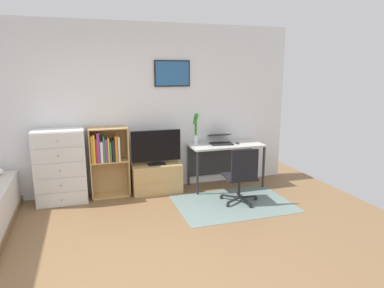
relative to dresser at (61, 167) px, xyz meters
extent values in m
plane|color=brown|center=(0.79, -2.15, -0.56)|extent=(7.20, 7.20, 0.00)
cube|color=white|center=(0.79, 0.28, 0.79)|extent=(6.12, 0.06, 2.70)
cube|color=black|center=(1.79, 0.23, 1.35)|extent=(0.59, 0.02, 0.42)
cube|color=#285B93|center=(1.79, 0.22, 1.35)|extent=(0.55, 0.01, 0.38)
cube|color=slate|center=(2.43, -0.84, -0.55)|extent=(1.70, 1.20, 0.01)
cube|color=silver|center=(0.00, 0.01, 0.00)|extent=(0.72, 0.42, 1.12)
cube|color=silver|center=(0.00, -0.21, -0.44)|extent=(0.68, 0.01, 0.20)
sphere|color=#A59E8C|center=(0.00, -0.23, -0.44)|extent=(0.03, 0.03, 0.03)
cube|color=silver|center=(0.00, -0.21, -0.22)|extent=(0.68, 0.01, 0.20)
sphere|color=#A59E8C|center=(0.00, -0.23, -0.22)|extent=(0.03, 0.03, 0.03)
cube|color=silver|center=(0.00, -0.21, 0.00)|extent=(0.68, 0.01, 0.20)
sphere|color=#A59E8C|center=(0.00, -0.23, 0.00)|extent=(0.03, 0.03, 0.03)
cube|color=silver|center=(0.00, -0.21, 0.22)|extent=(0.68, 0.01, 0.20)
sphere|color=#A59E8C|center=(0.00, -0.23, 0.22)|extent=(0.03, 0.03, 0.03)
cube|color=silver|center=(0.00, -0.21, 0.44)|extent=(0.68, 0.01, 0.20)
sphere|color=#A59E8C|center=(0.00, -0.23, 0.44)|extent=(0.03, 0.03, 0.03)
cube|color=tan|center=(0.43, 0.07, -0.01)|extent=(0.02, 0.30, 1.10)
cube|color=tan|center=(1.00, 0.07, -0.01)|extent=(0.02, 0.30, 1.10)
cube|color=tan|center=(0.71, 0.07, -0.55)|extent=(0.59, 0.30, 0.02)
cube|color=tan|center=(0.71, 0.07, 0.01)|extent=(0.56, 0.30, 0.02)
cube|color=tan|center=(0.71, 0.07, 0.53)|extent=(0.56, 0.30, 0.02)
cube|color=tan|center=(0.71, 0.21, -0.01)|extent=(0.59, 0.01, 1.10)
cube|color=orange|center=(0.46, 0.02, 0.23)|extent=(0.03, 0.20, 0.42)
cube|color=gold|center=(0.49, 0.01, 0.24)|extent=(0.03, 0.17, 0.43)
cube|color=red|center=(0.52, 0.02, 0.21)|extent=(0.02, 0.20, 0.37)
cube|color=#8C388C|center=(0.55, 0.01, 0.25)|extent=(0.04, 0.17, 0.46)
cube|color=white|center=(0.60, 0.04, 0.18)|extent=(0.04, 0.23, 0.32)
cube|color=#2D8C4C|center=(0.63, 0.02, 0.22)|extent=(0.02, 0.19, 0.40)
cube|color=#8C388C|center=(0.67, 0.04, 0.20)|extent=(0.04, 0.24, 0.35)
cube|color=gold|center=(0.70, 0.02, 0.21)|extent=(0.02, 0.19, 0.37)
cube|color=#2D8C4C|center=(0.73, 0.02, 0.18)|extent=(0.02, 0.19, 0.31)
cube|color=black|center=(0.77, 0.04, 0.19)|extent=(0.04, 0.23, 0.34)
cube|color=orange|center=(0.82, 0.04, 0.22)|extent=(0.04, 0.23, 0.39)
cube|color=white|center=(0.86, 0.02, 0.21)|extent=(0.03, 0.19, 0.38)
cube|color=tan|center=(1.45, 0.02, -0.32)|extent=(0.79, 0.40, 0.47)
cube|color=tan|center=(1.45, -0.19, -0.32)|extent=(0.79, 0.01, 0.02)
cube|color=black|center=(1.45, 0.00, -0.08)|extent=(0.28, 0.16, 0.02)
cube|color=black|center=(1.45, 0.00, -0.04)|extent=(0.06, 0.04, 0.05)
cube|color=black|center=(1.45, 0.00, 0.22)|extent=(0.80, 0.02, 0.50)
cube|color=black|center=(1.45, -0.02, 0.22)|extent=(0.77, 0.01, 0.47)
cube|color=silver|center=(2.63, -0.06, 0.17)|extent=(1.24, 0.55, 0.03)
cube|color=#2D2D30|center=(2.04, -0.31, -0.20)|extent=(0.03, 0.03, 0.71)
cube|color=#2D2D30|center=(3.22, -0.31, -0.20)|extent=(0.03, 0.03, 0.71)
cube|color=#2D2D30|center=(2.04, 0.19, -0.20)|extent=(0.03, 0.03, 0.71)
cube|color=#2D2D30|center=(3.22, 0.19, -0.20)|extent=(0.03, 0.03, 0.71)
cube|color=#2D2D30|center=(2.63, 0.21, -0.17)|extent=(1.18, 0.02, 0.50)
cylinder|color=#232326|center=(2.83, -0.81, -0.53)|extent=(0.05, 0.05, 0.05)
cube|color=#232326|center=(2.69, -0.80, -0.49)|extent=(0.28, 0.06, 0.02)
cylinder|color=#232326|center=(2.66, -0.53, -0.53)|extent=(0.05, 0.05, 0.05)
cube|color=#232326|center=(2.60, -0.66, -0.49)|extent=(0.14, 0.27, 0.02)
cylinder|color=#232326|center=(2.34, -0.60, -0.53)|extent=(0.05, 0.05, 0.05)
cube|color=#232326|center=(2.44, -0.69, -0.49)|extent=(0.23, 0.21, 0.02)
cylinder|color=#232326|center=(2.31, -0.93, -0.53)|extent=(0.05, 0.05, 0.05)
cube|color=#232326|center=(2.43, -0.86, -0.49)|extent=(0.26, 0.17, 0.02)
cylinder|color=#232326|center=(2.61, -1.06, -0.53)|extent=(0.05, 0.05, 0.05)
cube|color=#232326|center=(2.58, -0.92, -0.49)|extent=(0.09, 0.28, 0.02)
cylinder|color=#232326|center=(2.55, -0.79, -0.33)|extent=(0.04, 0.04, 0.30)
cube|color=black|center=(2.55, -0.79, -0.16)|extent=(0.48, 0.48, 0.03)
cube|color=black|center=(2.53, -0.98, 0.08)|extent=(0.40, 0.07, 0.45)
cube|color=black|center=(2.56, -0.03, 0.19)|extent=(0.40, 0.30, 0.01)
cube|color=black|center=(2.56, -0.03, 0.20)|extent=(0.38, 0.27, 0.00)
cube|color=black|center=(2.58, 0.13, 0.31)|extent=(0.40, 0.28, 0.07)
cube|color=#234C5B|center=(2.58, 0.12, 0.31)|extent=(0.38, 0.26, 0.06)
ellipsoid|color=#262628|center=(2.82, -0.09, 0.20)|extent=(0.06, 0.10, 0.03)
cylinder|color=silver|center=(2.14, 0.09, 0.26)|extent=(0.09, 0.09, 0.16)
cylinder|color=#3D8438|center=(2.16, 0.09, 0.45)|extent=(0.01, 0.01, 0.44)
sphere|color=#308B2C|center=(2.16, 0.09, 0.67)|extent=(0.07, 0.07, 0.07)
cylinder|color=#3D8438|center=(2.15, 0.10, 0.43)|extent=(0.01, 0.01, 0.39)
sphere|color=#308B2C|center=(2.15, 0.10, 0.62)|extent=(0.07, 0.07, 0.07)
cylinder|color=#3D8438|center=(2.13, 0.09, 0.40)|extent=(0.01, 0.01, 0.33)
sphere|color=#308B2C|center=(2.13, 0.09, 0.56)|extent=(0.07, 0.07, 0.07)
cylinder|color=#3D8438|center=(2.14, 0.07, 0.45)|extent=(0.01, 0.01, 0.44)
sphere|color=#308B2C|center=(2.14, 0.07, 0.67)|extent=(0.07, 0.07, 0.07)
camera|label=1|loc=(0.40, -5.21, 1.39)|focal=31.71mm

